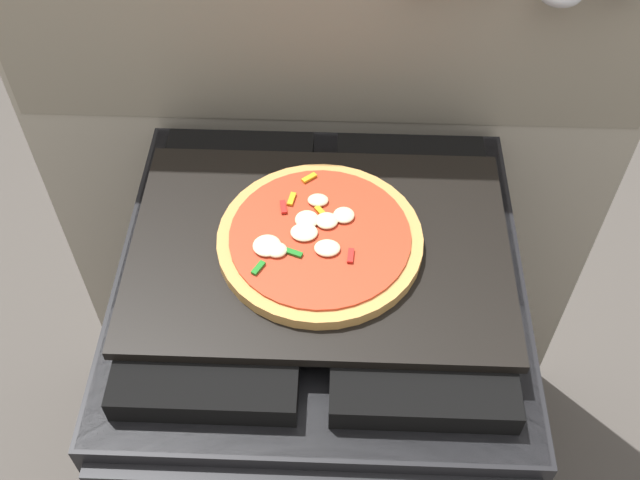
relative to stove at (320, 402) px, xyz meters
The scene contains 4 objects.
kitchen_backsplash 0.48m from the stove, 89.38° to the left, with size 1.10×0.09×1.55m.
stove is the anchor object (origin of this frame).
baking_tray 0.46m from the stove, 90.00° to the left, with size 0.54×0.38×0.02m, color black.
pizza_left 0.48m from the stove, 130.09° to the left, with size 0.29×0.29×0.03m.
Camera 1 is at (0.03, -0.68, 1.73)m, focal length 41.97 mm.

